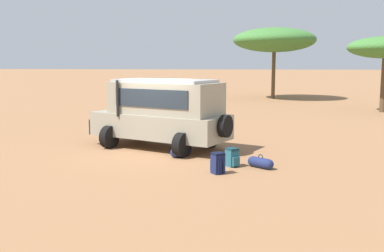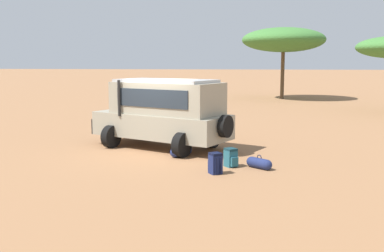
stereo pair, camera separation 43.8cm
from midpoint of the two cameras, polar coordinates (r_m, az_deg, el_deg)
name	(u,v)px [view 1 (the left image)]	position (r m, az deg, el deg)	size (l,w,h in m)	color
ground_plane	(155,152)	(15.42, -5.57, -3.27)	(320.00, 320.00, 0.00)	#936642
safari_vehicle	(162,112)	(15.86, -4.57, 1.79)	(5.37, 3.88, 2.44)	gray
backpack_beside_front_wheel	(232,157)	(13.22, 4.18, -4.01)	(0.45, 0.47, 0.55)	#235B6B
backpack_cluster_center	(218,163)	(12.37, 2.26, -4.76)	(0.43, 0.45, 0.59)	navy
duffel_bag_low_black_case	(261,163)	(13.14, 7.75, -4.65)	(0.73, 0.66, 0.40)	navy
duffel_bag_soft_canvas	(181,151)	(14.61, -2.25, -3.22)	(0.65, 0.81, 0.43)	navy
acacia_tree_far_left	(274,40)	(37.86, 10.08, 10.69)	(6.72, 6.99, 5.78)	brown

